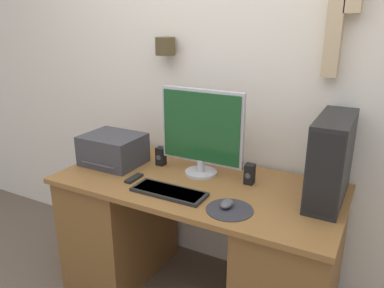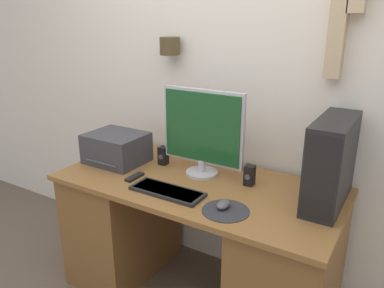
# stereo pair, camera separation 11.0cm
# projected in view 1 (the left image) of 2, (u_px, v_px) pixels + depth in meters

# --- Properties ---
(wall_back) EXTENTS (6.40, 0.18, 2.70)m
(wall_back) POSITION_uv_depth(u_px,v_px,m) (231.00, 71.00, 2.31)
(wall_back) COLOR silver
(wall_back) RESTS_ON ground_plane
(desk) EXTENTS (1.61, 0.77, 0.79)m
(desk) POSITION_uv_depth(u_px,v_px,m) (196.00, 239.00, 2.25)
(desk) COLOR brown
(desk) RESTS_ON ground_plane
(monitor) EXTENTS (0.51, 0.19, 0.51)m
(monitor) POSITION_uv_depth(u_px,v_px,m) (201.00, 130.00, 2.15)
(monitor) COLOR #B7B7BC
(monitor) RESTS_ON desk
(keyboard) EXTENTS (0.41, 0.15, 0.02)m
(keyboard) POSITION_uv_depth(u_px,v_px,m) (169.00, 192.00, 1.99)
(keyboard) COLOR black
(keyboard) RESTS_ON desk
(mousepad) EXTENTS (0.23, 0.23, 0.00)m
(mousepad) POSITION_uv_depth(u_px,v_px,m) (229.00, 210.00, 1.82)
(mousepad) COLOR #2D2D33
(mousepad) RESTS_ON desk
(mouse) EXTENTS (0.06, 0.09, 0.03)m
(mouse) POSITION_uv_depth(u_px,v_px,m) (227.00, 204.00, 1.83)
(mouse) COLOR #4C4C51
(mouse) RESTS_ON mousepad
(computer_tower) EXTENTS (0.16, 0.47, 0.44)m
(computer_tower) POSITION_uv_depth(u_px,v_px,m) (331.00, 159.00, 1.86)
(computer_tower) COLOR black
(computer_tower) RESTS_ON desk
(printer) EXTENTS (0.36, 0.30, 0.19)m
(printer) POSITION_uv_depth(u_px,v_px,m) (113.00, 149.00, 2.37)
(printer) COLOR #38383D
(printer) RESTS_ON desk
(speaker_left) EXTENTS (0.05, 0.06, 0.12)m
(speaker_left) POSITION_uv_depth(u_px,v_px,m) (161.00, 156.00, 2.36)
(speaker_left) COLOR black
(speaker_left) RESTS_ON desk
(speaker_right) EXTENTS (0.05, 0.06, 0.12)m
(speaker_right) POSITION_uv_depth(u_px,v_px,m) (250.00, 174.00, 2.09)
(speaker_right) COLOR black
(speaker_right) RESTS_ON desk
(remote_control) EXTENTS (0.04, 0.13, 0.02)m
(remote_control) POSITION_uv_depth(u_px,v_px,m) (134.00, 178.00, 2.15)
(remote_control) COLOR black
(remote_control) RESTS_ON desk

